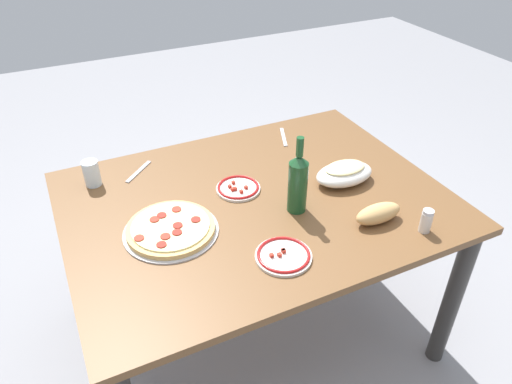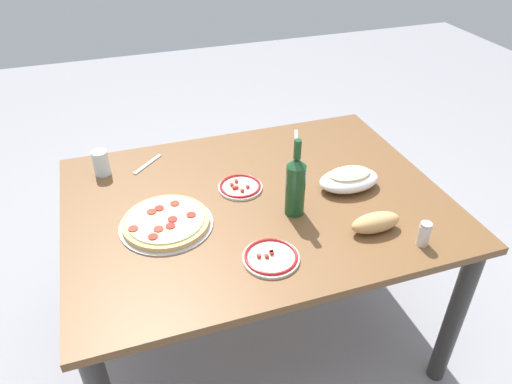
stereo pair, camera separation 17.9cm
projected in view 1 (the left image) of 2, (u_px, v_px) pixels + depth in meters
The scene contains 12 objects.
ground_plane at pixel (256, 328), 2.24m from camera, with size 8.00×8.00×0.00m, color gray.
dining_table at pixel (256, 220), 1.87m from camera, with size 1.41×1.06×0.74m.
pepperoni_pizza at pixel (171, 229), 1.64m from camera, with size 0.33×0.33×0.03m.
baked_pasta_dish at pixel (344, 173), 1.88m from camera, with size 0.24×0.15×0.08m.
wine_bottle at pixel (298, 182), 1.69m from camera, with size 0.07×0.07×0.30m.
water_glass at pixel (92, 173), 1.86m from camera, with size 0.06×0.06×0.10m, color silver.
side_plate_near at pixel (238, 188), 1.85m from camera, with size 0.17×0.17×0.02m.
side_plate_far at pixel (283, 255), 1.54m from camera, with size 0.18×0.18×0.02m.
bread_loaf at pixel (378, 213), 1.68m from camera, with size 0.18×0.08×0.07m, color tan.
spice_shaker at pixel (426, 221), 1.63m from camera, with size 0.04×0.04×0.09m.
fork_left at pixel (284, 137), 2.21m from camera, with size 0.17×0.02×0.01m, color #B7B7BC.
fork_right at pixel (139, 172), 1.96m from camera, with size 0.17×0.02×0.01m, color #B7B7BC.
Camera 1 is at (-0.64, -1.33, 1.80)m, focal length 33.73 mm.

